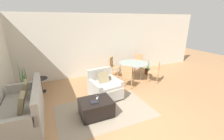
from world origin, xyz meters
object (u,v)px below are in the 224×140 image
potted_plant (26,89)px  dining_table (134,64)px  tv_remote_primary (97,98)px  tv_remote_secondary (97,96)px  ottoman (96,107)px  side_table (41,82)px  book_stack (94,102)px  armchair (105,87)px  dining_chair_near_right (156,70)px  dining_chair_near_left (128,75)px  dining_chair_far_right (138,62)px  couch (24,110)px  dining_chair_far_left (113,65)px  potted_plant_small (148,70)px

potted_plant → dining_table: 4.18m
tv_remote_primary → tv_remote_secondary: bearing=76.6°
ottoman → dining_table: dining_table is taller
side_table → dining_table: size_ratio=0.42×
tv_remote_primary → book_stack: bearing=-126.7°
book_stack → side_table: (-1.30, 2.19, -0.09)m
dining_table → tv_remote_primary: bearing=-142.0°
armchair → dining_table: size_ratio=0.84×
tv_remote_secondary → dining_chair_near_right: bearing=19.2°
side_table → dining_chair_near_left: dining_chair_near_left is taller
tv_remote_primary → dining_chair_far_right: size_ratio=0.18×
couch → dining_table: bearing=18.7°
book_stack → tv_remote_secondary: (0.16, 0.27, -0.01)m
couch → side_table: (0.37, 1.63, 0.05)m
tv_remote_secondary → side_table: size_ratio=0.27×
dining_chair_far_right → tv_remote_secondary: bearing=-140.9°
tv_remote_primary → potted_plant: size_ratio=0.13×
ottoman → dining_chair_far_left: bearing=56.9°
tv_remote_secondary → side_table: side_table is taller
tv_remote_secondary → potted_plant_small: (3.17, 1.93, -0.27)m
tv_remote_secondary → dining_chair_near_left: (1.54, 1.00, 0.06)m
couch → potted_plant: potted_plant is taller
dining_chair_near_left → tv_remote_primary: bearing=-145.4°
tv_remote_secondary → dining_chair_near_left: 1.83m
dining_chair_far_right → armchair: bearing=-144.9°
side_table → dining_table: 3.68m
book_stack → side_table: bearing=120.6°
armchair → side_table: size_ratio=1.97×
tv_remote_secondary → dining_table: (2.20, 1.66, 0.21)m
dining_chair_near_left → dining_table: bearing=45.0°
tv_remote_secondary → armchair: bearing=53.7°
dining_chair_near_left → dining_chair_far_left: size_ratio=1.00×
tv_remote_primary → side_table: bearing=126.0°
book_stack → dining_chair_far_left: (1.70, 2.59, 0.06)m
couch → dining_chair_near_left: couch is taller
ottoman → dining_chair_far_right: bearing=40.3°
armchair → dining_chair_far_left: 2.00m
armchair → tv_remote_secondary: size_ratio=7.30×
dining_chair_near_right → dining_chair_far_left: bearing=135.0°
dining_chair_near_left → ottoman: bearing=-144.0°
book_stack → tv_remote_primary: (0.15, 0.20, -0.01)m
couch → dining_chair_near_left: size_ratio=2.22×
dining_chair_far_right → dining_chair_near_right: bearing=-90.0°
dining_chair_near_right → tv_remote_primary: bearing=-159.6°
ottoman → tv_remote_secondary: size_ratio=5.99×
ottoman → potted_plant_small: size_ratio=1.10×
ottoman → couch: bearing=164.4°
tv_remote_secondary → dining_chair_near_right: (2.86, 1.00, 0.06)m
armchair → potted_plant_small: (2.70, 1.29, -0.18)m
dining_chair_near_left → dining_chair_far_left: bearing=90.0°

